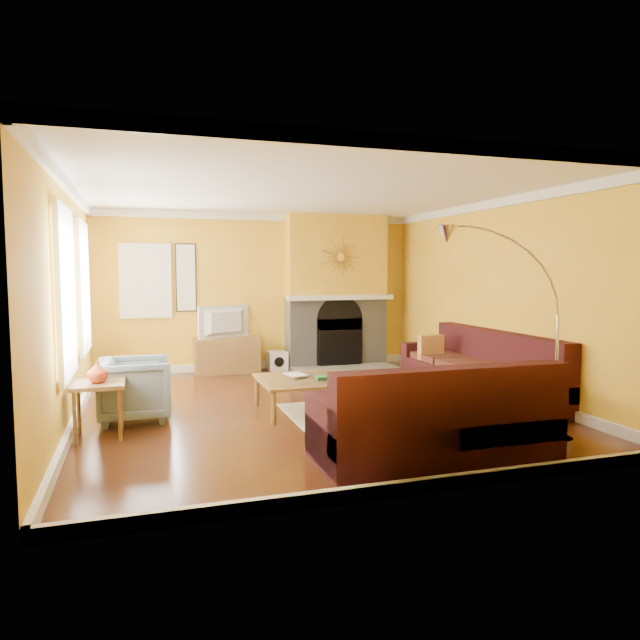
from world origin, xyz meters
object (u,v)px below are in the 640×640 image
object	(u,v)px
coffee_table	(303,395)
side_table	(99,410)
armchair	(135,389)
sectional_sofa	(414,377)
arc_lamp	(508,340)
media_console	(227,355)

from	to	relation	value
coffee_table	side_table	size ratio (longest dim) A/B	1.84
side_table	armchair	bearing A→B (deg)	60.20
sectional_sofa	coffee_table	size ratio (longest dim) A/B	3.65
arc_lamp	sectional_sofa	bearing A→B (deg)	99.80
coffee_table	arc_lamp	size ratio (longest dim) A/B	0.50
sectional_sofa	media_console	xyz separation A→B (m)	(-1.71, 3.49, -0.16)
media_console	side_table	xyz separation A→B (m)	(-1.81, -3.36, -0.00)
arc_lamp	media_console	bearing A→B (deg)	111.71
sectional_sofa	side_table	xyz separation A→B (m)	(-3.53, 0.13, -0.16)
sectional_sofa	media_console	bearing A→B (deg)	116.15
coffee_table	media_console	world-z (taller)	media_console
armchair	arc_lamp	world-z (taller)	arc_lamp
armchair	media_console	bearing A→B (deg)	-28.02
side_table	coffee_table	bearing A→B (deg)	9.65
sectional_sofa	coffee_table	distance (m)	1.35
coffee_table	media_console	xyz separation A→B (m)	(-0.49, 2.97, 0.08)
sectional_sofa	arc_lamp	bearing A→B (deg)	-80.20
side_table	arc_lamp	world-z (taller)	arc_lamp
armchair	arc_lamp	bearing A→B (deg)	-122.62
arc_lamp	coffee_table	bearing A→B (deg)	126.88
media_console	armchair	world-z (taller)	armchair
sectional_sofa	armchair	xyz separation A→B (m)	(-3.17, 0.75, -0.09)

